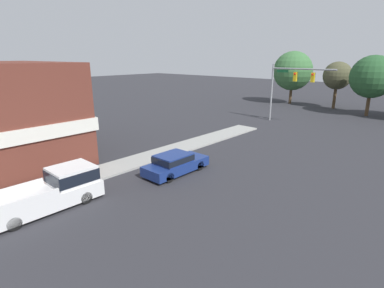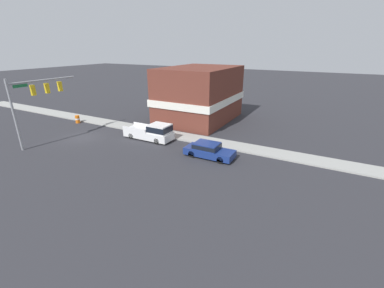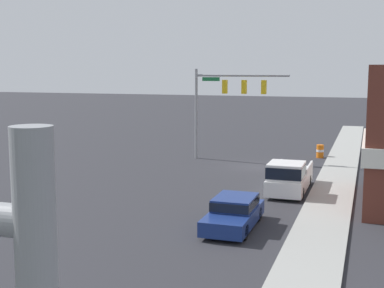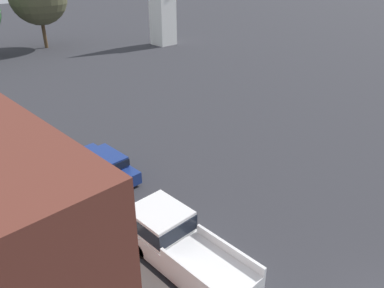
% 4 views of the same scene
% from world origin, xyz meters
% --- Properties ---
extents(ground_plane, '(200.00, 200.00, 0.00)m').
position_xyz_m(ground_plane, '(0.00, 0.00, 0.00)').
color(ground_plane, '#2D2D33').
extents(sidewalk_curb, '(2.40, 60.00, 0.14)m').
position_xyz_m(sidewalk_curb, '(-5.70, 0.00, 0.07)').
color(sidewalk_curb, '#9E9E99').
rests_on(sidewalk_curb, ground).
extents(near_signal_assembly, '(7.38, 0.49, 7.07)m').
position_xyz_m(near_signal_assembly, '(2.99, -2.33, 5.20)').
color(near_signal_assembly, gray).
rests_on(near_signal_assembly, ground).
extents(car_lead, '(1.89, 4.71, 1.38)m').
position_xyz_m(car_lead, '(-1.96, 15.02, 0.73)').
color(car_lead, black).
rests_on(car_lead, ground).
extents(pickup_truck_parked, '(2.01, 5.71, 1.93)m').
position_xyz_m(pickup_truck_parked, '(-3.29, 7.52, 0.95)').
color(pickup_truck_parked, black).
rests_on(pickup_truck_parked, ground).
extents(construction_barrel, '(0.59, 0.59, 1.04)m').
position_xyz_m(construction_barrel, '(-3.90, -5.64, 0.53)').
color(construction_barrel, orange).
rests_on(construction_barrel, ground).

